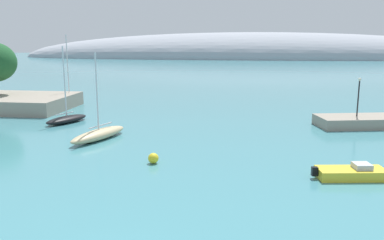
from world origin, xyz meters
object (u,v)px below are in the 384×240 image
object	(u,v)px
motorboat_yellow_foreground	(352,173)
harbor_lamp_post	(359,93)
sailboat_sand_outer_mooring	(99,134)
mooring_buoy_yellow	(153,158)
sailboat_navy_near_shore	(70,101)
sailboat_black_mid_mooring	(67,119)

from	to	relation	value
motorboat_yellow_foreground	harbor_lamp_post	xyz separation A→B (m)	(5.19, 18.86, 3.57)
sailboat_sand_outer_mooring	mooring_buoy_yellow	xyz separation A→B (m)	(7.29, -7.15, -0.15)
sailboat_sand_outer_mooring	harbor_lamp_post	size ratio (longest dim) A/B	1.96
sailboat_navy_near_shore	sailboat_sand_outer_mooring	world-z (taller)	sailboat_navy_near_shore
mooring_buoy_yellow	harbor_lamp_post	xyz separation A→B (m)	(20.38, 17.20, 3.54)
sailboat_sand_outer_mooring	mooring_buoy_yellow	bearing A→B (deg)	65.68
sailboat_sand_outer_mooring	motorboat_yellow_foreground	bearing A→B (deg)	88.73
mooring_buoy_yellow	harbor_lamp_post	size ratio (longest dim) A/B	0.19
sailboat_black_mid_mooring	harbor_lamp_post	xyz separation A→B (m)	(34.59, 2.38, 3.46)
sailboat_sand_outer_mooring	sailboat_black_mid_mooring	bearing A→B (deg)	-117.84
sailboat_sand_outer_mooring	harbor_lamp_post	bearing A→B (deg)	130.08
sailboat_navy_near_shore	harbor_lamp_post	size ratio (longest dim) A/B	2.41
sailboat_black_mid_mooring	motorboat_yellow_foreground	distance (m)	33.70
sailboat_sand_outer_mooring	motorboat_yellow_foreground	xyz separation A→B (m)	(22.48, -8.80, -0.18)
sailboat_navy_near_shore	sailboat_black_mid_mooring	size ratio (longest dim) A/B	1.17
sailboat_sand_outer_mooring	harbor_lamp_post	world-z (taller)	sailboat_sand_outer_mooring
sailboat_navy_near_shore	harbor_lamp_post	distance (m)	41.98
motorboat_yellow_foreground	sailboat_black_mid_mooring	bearing A→B (deg)	142.20
sailboat_navy_near_shore	sailboat_black_mid_mooring	bearing A→B (deg)	-177.97
motorboat_yellow_foreground	sailboat_sand_outer_mooring	bearing A→B (deg)	150.09
sailboat_black_mid_mooring	sailboat_navy_near_shore	bearing A→B (deg)	46.66
sailboat_black_mid_mooring	harbor_lamp_post	world-z (taller)	sailboat_black_mid_mooring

